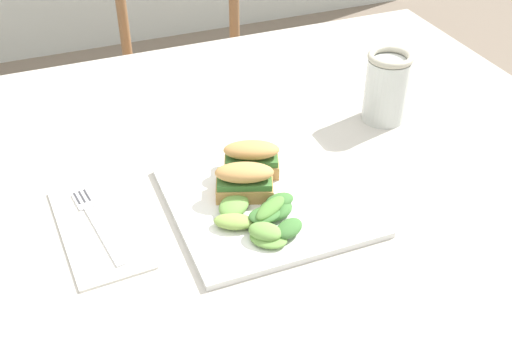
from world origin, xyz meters
name	(u,v)px	position (x,y,z in m)	size (l,w,h in m)	color
dining_table	(197,229)	(0.08, -0.03, 0.63)	(1.42, 0.97, 0.74)	#BCB7AD
chair_wooden_far	(182,79)	(0.30, 0.85, 0.45)	(0.50, 0.50, 0.87)	#8E6642
plate_lunch	(266,201)	(0.16, -0.14, 0.74)	(0.28, 0.28, 0.01)	white
sandwich_half_front	(244,181)	(0.14, -0.12, 0.78)	(0.10, 0.08, 0.06)	tan
sandwich_half_back	(252,158)	(0.17, -0.07, 0.78)	(0.10, 0.08, 0.06)	tan
salad_mixed_greens	(262,217)	(0.14, -0.19, 0.76)	(0.14, 0.15, 0.03)	#3D7033
napkin_folded	(99,228)	(-0.08, -0.10, 0.74)	(0.11, 0.23, 0.00)	silver
fork_on_napkin	(95,219)	(-0.08, -0.09, 0.75)	(0.05, 0.19, 0.00)	silver
mason_jar_iced_tea	(386,90)	(0.46, 0.01, 0.80)	(0.08, 0.08, 0.13)	gold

